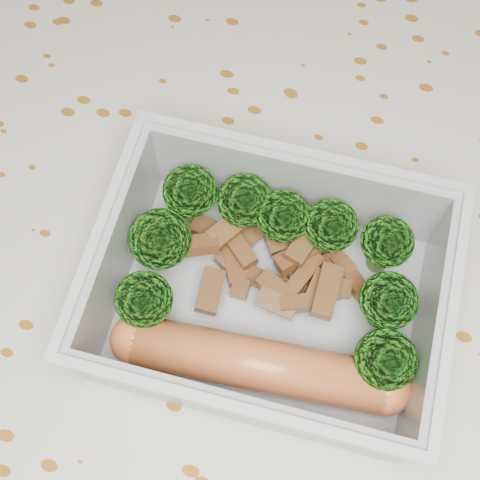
% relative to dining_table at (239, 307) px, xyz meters
% --- Properties ---
extents(ground_plane, '(4.00, 4.00, 0.00)m').
position_rel_dining_table_xyz_m(ground_plane, '(0.00, 0.00, -0.67)').
color(ground_plane, olive).
rests_on(ground_plane, ground).
extents(dining_table, '(1.40, 0.90, 0.75)m').
position_rel_dining_table_xyz_m(dining_table, '(0.00, 0.00, 0.00)').
color(dining_table, brown).
rests_on(dining_table, ground).
extents(tablecloth, '(1.46, 0.96, 0.19)m').
position_rel_dining_table_xyz_m(tablecloth, '(0.00, 0.00, 0.05)').
color(tablecloth, silver).
rests_on(tablecloth, dining_table).
extents(lunch_container, '(0.20, 0.16, 0.07)m').
position_rel_dining_table_xyz_m(lunch_container, '(0.02, -0.02, 0.11)').
color(lunch_container, silver).
rests_on(lunch_container, tablecloth).
extents(broccoli_florets, '(0.17, 0.11, 0.05)m').
position_rel_dining_table_xyz_m(broccoli_florets, '(0.02, -0.00, 0.12)').
color(broccoli_florets, '#608C3F').
rests_on(broccoli_florets, lunch_container).
extents(meat_pile, '(0.12, 0.07, 0.03)m').
position_rel_dining_table_xyz_m(meat_pile, '(0.02, -0.00, 0.11)').
color(meat_pile, brown).
rests_on(meat_pile, lunch_container).
extents(sausage, '(0.16, 0.05, 0.03)m').
position_rel_dining_table_xyz_m(sausage, '(0.03, -0.06, 0.11)').
color(sausage, '#CC6834').
rests_on(sausage, lunch_container).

